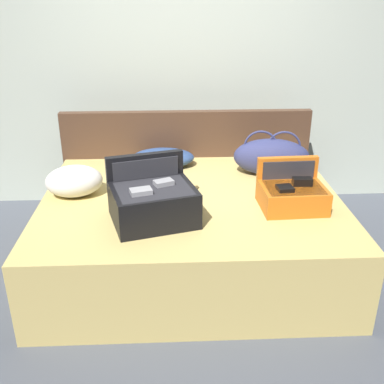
{
  "coord_description": "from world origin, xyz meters",
  "views": [
    {
      "loc": [
        -0.13,
        -2.54,
        1.91
      ],
      "look_at": [
        0.0,
        0.27,
        0.65
      ],
      "focal_mm": 43.08,
      "sensor_mm": 36.0,
      "label": 1
    }
  ],
  "objects_px": {
    "hard_case_medium": "(292,193)",
    "duffel_bag": "(272,157)",
    "hard_case_large": "(153,200)",
    "pillow_center_head": "(74,181)",
    "pillow_near_headboard": "(163,158)",
    "bed": "(191,232)"
  },
  "relations": [
    {
      "from": "hard_case_medium",
      "to": "duffel_bag",
      "type": "relative_size",
      "value": 0.7
    },
    {
      "from": "hard_case_large",
      "to": "pillow_center_head",
      "type": "bearing_deg",
      "value": 128.32
    },
    {
      "from": "pillow_near_headboard",
      "to": "pillow_center_head",
      "type": "height_order",
      "value": "pillow_center_head"
    },
    {
      "from": "hard_case_large",
      "to": "pillow_center_head",
      "type": "distance_m",
      "value": 0.7
    },
    {
      "from": "bed",
      "to": "hard_case_large",
      "type": "height_order",
      "value": "hard_case_large"
    },
    {
      "from": "hard_case_medium",
      "to": "bed",
      "type": "bearing_deg",
      "value": 162.3
    },
    {
      "from": "hard_case_large",
      "to": "hard_case_medium",
      "type": "distance_m",
      "value": 0.93
    },
    {
      "from": "pillow_center_head",
      "to": "bed",
      "type": "bearing_deg",
      "value": -5.81
    },
    {
      "from": "bed",
      "to": "duffel_bag",
      "type": "relative_size",
      "value": 3.37
    },
    {
      "from": "hard_case_medium",
      "to": "pillow_near_headboard",
      "type": "bearing_deg",
      "value": 134.23
    },
    {
      "from": "hard_case_medium",
      "to": "pillow_near_headboard",
      "type": "relative_size",
      "value": 0.85
    },
    {
      "from": "hard_case_medium",
      "to": "pillow_near_headboard",
      "type": "height_order",
      "value": "hard_case_medium"
    },
    {
      "from": "bed",
      "to": "pillow_center_head",
      "type": "distance_m",
      "value": 0.91
    },
    {
      "from": "duffel_bag",
      "to": "pillow_center_head",
      "type": "bearing_deg",
      "value": -167.34
    },
    {
      "from": "duffel_bag",
      "to": "pillow_near_headboard",
      "type": "height_order",
      "value": "duffel_bag"
    },
    {
      "from": "pillow_near_headboard",
      "to": "bed",
      "type": "bearing_deg",
      "value": -72.35
    },
    {
      "from": "bed",
      "to": "hard_case_large",
      "type": "bearing_deg",
      "value": -128.03
    },
    {
      "from": "hard_case_medium",
      "to": "duffel_bag",
      "type": "xyz_separation_m",
      "value": [
        -0.02,
        0.59,
        0.05
      ]
    },
    {
      "from": "hard_case_large",
      "to": "duffel_bag",
      "type": "height_order",
      "value": "hard_case_large"
    },
    {
      "from": "bed",
      "to": "pillow_center_head",
      "type": "relative_size",
      "value": 5.27
    },
    {
      "from": "hard_case_medium",
      "to": "hard_case_large",
      "type": "bearing_deg",
      "value": -173.54
    },
    {
      "from": "duffel_bag",
      "to": "pillow_near_headboard",
      "type": "relative_size",
      "value": 1.22
    }
  ]
}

